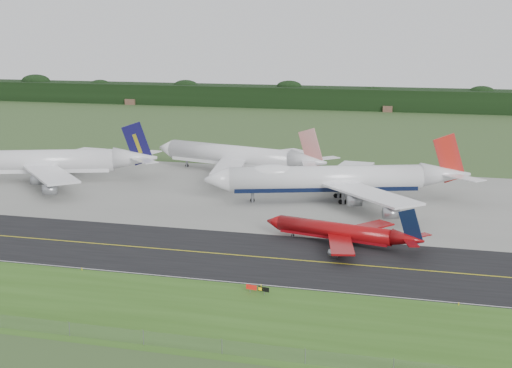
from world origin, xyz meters
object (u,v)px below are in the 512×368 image
object	(u,v)px
jet_ba_747	(335,179)
jet_red_737	(343,232)
jet_navy_gold	(43,162)
jet_star_tail	(239,156)
taxiway_sign	(257,288)

from	to	relation	value
jet_ba_747	jet_red_737	world-z (taller)	jet_ba_747
jet_ba_747	jet_navy_gold	bearing A→B (deg)	178.04
jet_star_tail	taxiway_sign	distance (m)	106.31
jet_ba_747	jet_navy_gold	size ratio (longest dim) A/B	1.04
jet_ba_747	jet_star_tail	bearing A→B (deg)	140.21
jet_navy_gold	taxiway_sign	bearing A→B (deg)	-40.86
jet_star_tail	jet_ba_747	bearing A→B (deg)	-39.79
jet_red_737	jet_star_tail	world-z (taller)	jet_star_tail
jet_navy_gold	jet_ba_747	bearing A→B (deg)	-1.96
jet_navy_gold	jet_star_tail	bearing A→B (deg)	26.18
jet_star_tail	taxiway_sign	size ratio (longest dim) A/B	14.20
jet_ba_747	jet_star_tail	xyz separation A→B (m)	(-35.40, 29.48, -0.68)
jet_ba_747	jet_red_737	distance (m)	39.32
jet_ba_747	taxiway_sign	bearing A→B (deg)	-92.25
jet_ba_747	jet_star_tail	size ratio (longest dim) A/B	1.14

